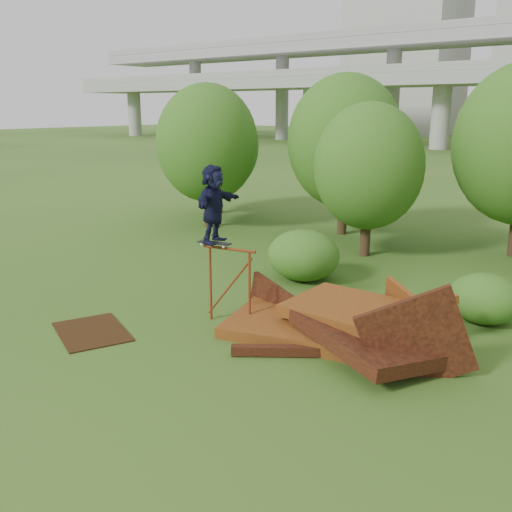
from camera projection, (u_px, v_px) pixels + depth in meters
The scene contains 13 objects.
ground at pixel (226, 361), 11.28m from camera, with size 240.00×240.00×0.00m, color #2D5116.
scrap_pile at pixel (338, 326), 12.02m from camera, with size 5.77×3.48×2.28m.
grind_rail at pixel (230, 275), 12.97m from camera, with size 1.31×0.31×1.80m.
skateboard at pixel (214, 243), 12.96m from camera, with size 0.83×0.36×0.08m.
skater at pixel (214, 204), 12.73m from camera, with size 1.63×0.52×1.76m, color black.
flat_plate at pixel (92, 332), 12.69m from camera, with size 1.93×1.38×0.03m, color black.
tree_0 at pixel (207, 143), 23.02m from camera, with size 4.13×4.13×5.83m.
tree_1 at pixel (345, 142), 21.65m from camera, with size 4.41×4.41×6.13m.
tree_2 at pixel (369, 167), 18.52m from camera, with size 3.59×3.59×5.06m.
tree_6 at pixel (218, 146), 26.31m from camera, with size 3.81×3.81×5.32m.
shrub_left at pixel (304, 255), 16.38m from camera, with size 2.12×1.96×1.47m, color #2A5215.
shrub_right at pixel (484, 299), 13.13m from camera, with size 1.65×1.51×1.17m, color #2A5215.
building_left at pixel (408, 34), 102.12m from camera, with size 18.00×16.00×35.00m, color #9E9E99.
Camera 1 is at (6.79, -7.88, 4.86)m, focal length 40.00 mm.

